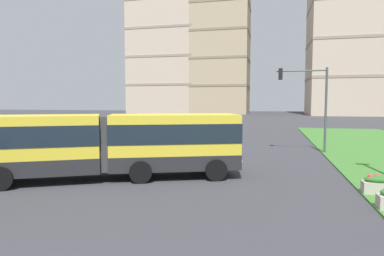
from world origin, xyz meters
TOP-DOWN VIEW (x-y plane):
  - articulated_bus at (-3.26, 11.45)m, footprint 11.72×7.17m
  - car_navy_sedan at (-6.04, 19.38)m, footprint 4.48×2.20m
  - flower_planter_4 at (7.92, 11.19)m, footprint 1.10×0.56m
  - traffic_light_far_right at (6.41, 22.00)m, footprint 3.47×0.28m
  - apartment_tower_west at (-30.00, 102.28)m, footprint 21.36×16.22m
  - apartment_tower_westcentre at (-11.78, 101.59)m, footprint 17.02×15.04m
  - apartment_tower_centre at (21.95, 96.73)m, footprint 17.15×19.25m

SIDE VIEW (x-z plane):
  - flower_planter_4 at x=7.92m, z-range 0.06..0.80m
  - car_navy_sedan at x=-6.04m, z-range -0.04..1.54m
  - articulated_bus at x=-3.26m, z-range 0.15..3.15m
  - traffic_light_far_right at x=6.41m, z-range 1.10..7.07m
  - apartment_tower_westcentre at x=-11.78m, z-range 0.02..40.35m
  - apartment_tower_centre at x=21.95m, z-range 0.02..47.89m
  - apartment_tower_west at x=-30.00m, z-range 0.02..51.39m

